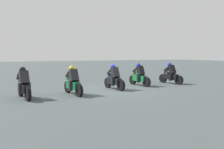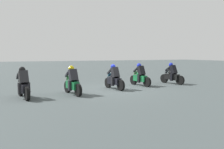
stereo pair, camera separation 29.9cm
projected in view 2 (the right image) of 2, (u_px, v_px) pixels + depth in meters
The scene contains 6 objects.
ground_plane at pixel (112, 89), 13.31m from camera, with size 120.00×120.00×0.00m, color #434C4D.
rider_lane_a at pixel (172, 75), 15.82m from camera, with size 2.02×0.65×1.51m.
rider_lane_b at pixel (140, 76), 14.83m from camera, with size 2.04×0.60×1.51m.
rider_lane_c at pixel (114, 79), 13.31m from camera, with size 2.04×0.59×1.51m.
rider_lane_d at pixel (73, 83), 11.55m from camera, with size 2.04×0.60×1.51m.
rider_lane_e at pixel (23, 85), 10.58m from camera, with size 2.03×0.61×1.51m.
Camera 2 is at (-12.03, 5.39, 2.09)m, focal length 35.57 mm.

